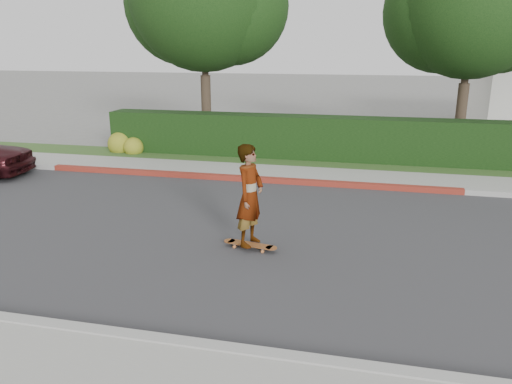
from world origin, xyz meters
TOP-DOWN VIEW (x-y plane):
  - ground at (0.00, 0.00)m, footprint 120.00×120.00m
  - road at (0.00, 0.00)m, footprint 60.00×8.00m
  - curb_far at (0.00, 4.10)m, footprint 60.00×0.20m
  - curb_red_section at (-5.00, 4.10)m, footprint 12.00×0.21m
  - sidewalk_far at (0.00, 5.00)m, footprint 60.00×1.60m
  - planting_strip at (0.00, 6.60)m, footprint 60.00×1.60m
  - hedge at (-3.00, 7.20)m, footprint 15.00×1.00m
  - flowering_shrub at (-10.01, 6.74)m, footprint 1.40×1.00m
  - tree_left at (-7.51, 8.69)m, footprint 5.99×5.21m
  - tree_center at (1.49, 9.19)m, footprint 5.66×4.84m
  - skateboard at (-3.59, -0.70)m, footprint 1.11×0.40m
  - skateboarder at (-3.59, -0.70)m, footprint 0.61×0.79m

SIDE VIEW (x-z plane):
  - ground at x=0.00m, z-range 0.00..0.00m
  - road at x=0.00m, z-range 0.00..0.01m
  - planting_strip at x=0.00m, z-range 0.00..0.10m
  - sidewalk_far at x=0.00m, z-range 0.00..0.12m
  - curb_far at x=0.00m, z-range 0.00..0.15m
  - curb_red_section at x=-5.00m, z-range 0.00..0.15m
  - skateboard at x=-3.59m, z-range 0.04..0.15m
  - flowering_shrub at x=-10.01m, z-range -0.12..0.78m
  - hedge at x=-3.00m, z-range 0.00..1.50m
  - skateboarder at x=-3.59m, z-range 0.11..2.04m
  - tree_center at x=1.49m, z-range 1.18..8.62m
  - tree_left at x=-7.51m, z-range 1.26..9.26m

